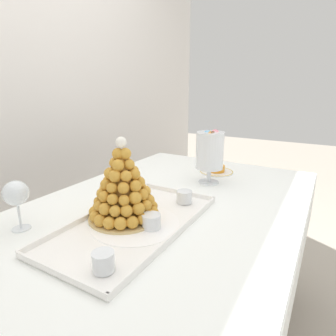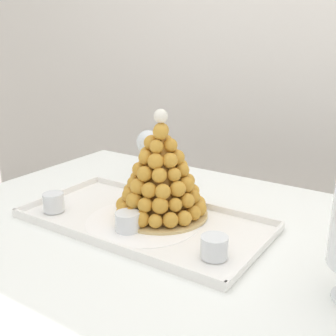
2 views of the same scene
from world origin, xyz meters
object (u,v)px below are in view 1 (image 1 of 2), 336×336
Objects in this scene: serving_tray at (134,223)px; macaron_goblet at (210,151)px; dessert_cup_mid_left at (151,222)px; fruit_tart_plate at (216,170)px; croquembouche at (123,188)px; wine_glass at (16,194)px; dessert_cup_left at (103,262)px; dessert_cup_centre at (184,197)px.

macaron_goblet is (0.55, -0.05, 0.16)m from serving_tray.
fruit_tart_plate is at bearing 3.52° from dessert_cup_mid_left.
croquembouche reaches higher than macaron_goblet.
fruit_tart_plate is at bearing 8.59° from macaron_goblet.
croquembouche reaches higher than wine_glass.
croquembouche reaches higher than serving_tray.
dessert_cup_left is 0.81m from macaron_goblet.
serving_tray is 0.26m from dessert_cup_centre.
dessert_cup_centre is 0.60m from wine_glass.
macaron_goblet is at bearing -25.70° from wine_glass.
serving_tray is at bearing 19.54° from dessert_cup_left.
fruit_tart_plate is at bearing -19.68° from wine_glass.
fruit_tart_plate is (0.18, 0.03, -0.15)m from macaron_goblet.
dessert_cup_left is (-0.27, -0.14, -0.09)m from croquembouche.
dessert_cup_centre is at bearing -15.71° from serving_tray.
macaron_goblet reaches higher than dessert_cup_mid_left.
dessert_cup_centre is at bearing -28.57° from croquembouche.
wine_glass reaches higher than dessert_cup_centre.
serving_tray is at bearing 164.29° from dessert_cup_centre.
dessert_cup_mid_left is at bearing -178.21° from macaron_goblet.
wine_glass reaches higher than serving_tray.
croquembouche is (0.02, 0.06, 0.11)m from serving_tray.
wine_glass is (-0.94, 0.34, 0.11)m from fruit_tart_plate.
dessert_cup_left reaches higher than fruit_tart_plate.
wine_glass reaches higher than fruit_tart_plate.
fruit_tart_plate is 1.10× the size of wine_glass.
macaron_goblet is at bearing 3.02° from dessert_cup_centre.
dessert_cup_centre is (0.25, 0.00, 0.00)m from dessert_cup_mid_left.
dessert_cup_left is at bearing -177.72° from dessert_cup_centre.
serving_tray is at bearing -106.17° from croquembouche.
croquembouche is at bearing 28.50° from dessert_cup_left.
dessert_cup_left is at bearing -95.19° from wine_glass.
macaron_goblet is 0.84m from wine_glass.
dessert_cup_centre is at bearing 2.28° from dessert_cup_left.
croquembouche is 0.16m from dessert_cup_mid_left.
dessert_cup_left is at bearing -176.30° from fruit_tart_plate.
croquembouche is at bearing 173.50° from fruit_tart_plate.
dessert_cup_left is 0.25m from dessert_cup_mid_left.
croquembouche is 4.71× the size of dessert_cup_centre.
croquembouche is at bearing 82.77° from dessert_cup_mid_left.
dessert_cup_mid_left is 0.24× the size of macaron_goblet.
serving_tray is 0.27m from dessert_cup_left.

